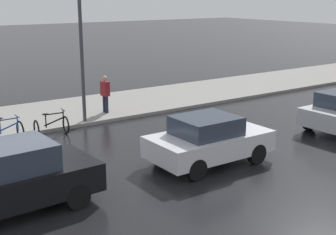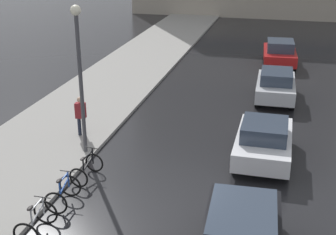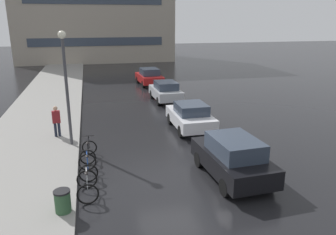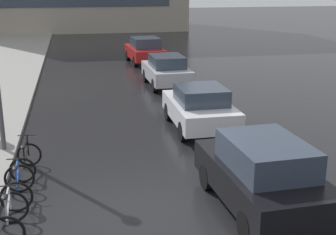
# 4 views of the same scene
# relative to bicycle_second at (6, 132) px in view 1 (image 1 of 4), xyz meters

# --- Properties ---
(ground_plane) EXTENTS (140.00, 140.00, 0.00)m
(ground_plane) POSITION_rel_bicycle_second_xyz_m (3.19, -0.51, -0.41)
(ground_plane) COLOR black
(sidewalk_kerb) EXTENTS (4.80, 60.00, 0.14)m
(sidewalk_kerb) POSITION_rel_bicycle_second_xyz_m (-2.81, 9.49, -0.34)
(sidewalk_kerb) COLOR gray
(sidewalk_kerb) RESTS_ON ground
(bicycle_second) EXTENTS (0.78, 1.12, 0.97)m
(bicycle_second) POSITION_rel_bicycle_second_xyz_m (0.00, 0.00, 0.00)
(bicycle_second) COLOR black
(bicycle_second) RESTS_ON ground
(bicycle_third) EXTENTS (0.76, 1.22, 0.95)m
(bicycle_third) POSITION_rel_bicycle_second_xyz_m (0.04, 1.65, -0.02)
(bicycle_third) COLOR black
(bicycle_third) RESTS_ON ground
(car_black) EXTENTS (2.12, 4.11, 1.68)m
(car_black) POSITION_rel_bicycle_second_xyz_m (5.48, -1.44, 0.45)
(car_black) COLOR black
(car_black) RESTS_ON ground
(car_white) EXTENTS (1.95, 3.83, 1.52)m
(car_white) POSITION_rel_bicycle_second_xyz_m (5.65, 4.55, 0.36)
(car_white) COLOR silver
(car_white) RESTS_ON ground
(pedestrian) EXTENTS (0.42, 0.28, 1.75)m
(pedestrian) POSITION_rel_bicycle_second_xyz_m (-1.50, 4.70, 0.58)
(pedestrian) COLOR #1E2333
(pedestrian) RESTS_ON ground
(streetlamp) EXTENTS (0.37, 0.37, 5.49)m
(streetlamp) POSITION_rel_bicycle_second_xyz_m (-0.76, 3.36, 3.06)
(streetlamp) COLOR #424247
(streetlamp) RESTS_ON ground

